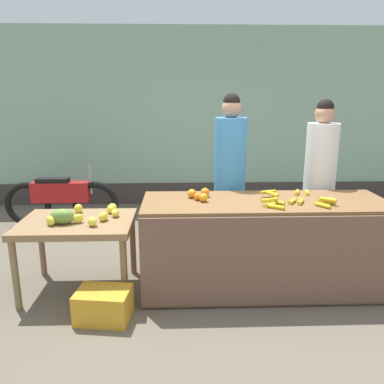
% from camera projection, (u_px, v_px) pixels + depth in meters
% --- Properties ---
extents(ground_plane, '(24.00, 24.00, 0.00)m').
position_uv_depth(ground_plane, '(226.00, 286.00, 3.80)').
color(ground_plane, '#665B4C').
extents(market_wall_back, '(8.62, 0.23, 2.90)m').
position_uv_depth(market_wall_back, '(205.00, 120.00, 6.47)').
color(market_wall_back, '#8CB299').
rests_on(market_wall_back, ground).
extents(fruit_stall_counter, '(2.29, 0.80, 0.88)m').
position_uv_depth(fruit_stall_counter, '(263.00, 245.00, 3.69)').
color(fruit_stall_counter, brown).
rests_on(fruit_stall_counter, ground).
extents(side_table_wooden, '(1.04, 0.77, 0.70)m').
position_uv_depth(side_table_wooden, '(77.00, 229.00, 3.60)').
color(side_table_wooden, olive).
rests_on(side_table_wooden, ground).
extents(banana_bunch_pile, '(0.71, 0.62, 0.07)m').
position_uv_depth(banana_bunch_pile, '(295.00, 199.00, 3.52)').
color(banana_bunch_pile, gold).
rests_on(banana_bunch_pile, fruit_stall_counter).
extents(orange_pile, '(0.22, 0.27, 0.09)m').
position_uv_depth(orange_pile, '(200.00, 195.00, 3.64)').
color(orange_pile, orange).
rests_on(orange_pile, fruit_stall_counter).
extents(mango_papaya_pile, '(0.64, 0.56, 0.14)m').
position_uv_depth(mango_papaya_pile, '(81.00, 215.00, 3.56)').
color(mango_papaya_pile, yellow).
rests_on(mango_papaya_pile, side_table_wooden).
extents(vendor_woman_blue_shirt, '(0.34, 0.34, 1.86)m').
position_uv_depth(vendor_woman_blue_shirt, '(230.00, 180.00, 4.18)').
color(vendor_woman_blue_shirt, '#33333D').
rests_on(vendor_woman_blue_shirt, ground).
extents(vendor_woman_white_shirt, '(0.34, 0.34, 1.79)m').
position_uv_depth(vendor_woman_white_shirt, '(319.00, 182.00, 4.24)').
color(vendor_woman_white_shirt, '#33333D').
rests_on(vendor_woman_white_shirt, ground).
extents(parked_motorcycle, '(1.60, 0.18, 0.88)m').
position_uv_depth(parked_motorcycle, '(61.00, 199.00, 5.44)').
color(parked_motorcycle, black).
rests_on(parked_motorcycle, ground).
extents(produce_crate, '(0.48, 0.38, 0.26)m').
position_uv_depth(produce_crate, '(104.00, 305.00, 3.22)').
color(produce_crate, gold).
rests_on(produce_crate, ground).
extents(produce_sack, '(0.42, 0.37, 0.44)m').
position_uv_depth(produce_sack, '(163.00, 238.00, 4.47)').
color(produce_sack, tan).
rests_on(produce_sack, ground).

